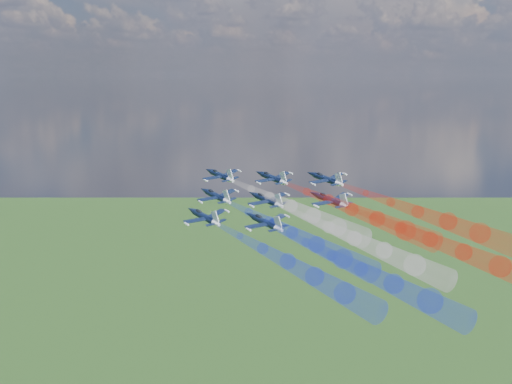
% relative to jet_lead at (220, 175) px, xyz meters
% --- Properties ---
extents(jet_lead, '(17.54, 17.35, 6.81)m').
position_rel_jet_lead_xyz_m(jet_lead, '(0.00, 0.00, 0.00)').
color(jet_lead, black).
extents(trail_lead, '(40.19, 31.64, 10.42)m').
position_rel_jet_lead_xyz_m(trail_lead, '(23.61, -17.12, -3.30)').
color(trail_lead, white).
extents(jet_inner_left, '(17.54, 17.35, 6.81)m').
position_rel_jet_lead_xyz_m(jet_inner_left, '(3.31, -11.55, -3.21)').
color(jet_inner_left, black).
extents(trail_inner_left, '(40.19, 31.64, 10.42)m').
position_rel_jet_lead_xyz_m(trail_inner_left, '(26.92, -28.66, -6.51)').
color(trail_inner_left, '#1B33EB').
extents(jet_inner_right, '(17.54, 17.35, 6.81)m').
position_rel_jet_lead_xyz_m(jet_inner_right, '(13.67, 2.00, -0.29)').
color(jet_inner_right, black).
extents(trail_inner_right, '(40.19, 31.64, 10.42)m').
position_rel_jet_lead_xyz_m(trail_inner_right, '(37.27, -15.12, -3.59)').
color(trail_inner_right, red).
extents(jet_outer_left, '(17.54, 17.35, 6.81)m').
position_rel_jet_lead_xyz_m(jet_outer_left, '(6.13, -26.13, -5.11)').
color(jet_outer_left, black).
extents(trail_outer_left, '(40.19, 31.64, 10.42)m').
position_rel_jet_lead_xyz_m(trail_outer_left, '(29.73, -43.24, -8.41)').
color(trail_outer_left, '#1B33EB').
extents(jet_center_third, '(17.54, 17.35, 6.81)m').
position_rel_jet_lead_xyz_m(jet_center_third, '(16.64, -12.80, -3.12)').
color(jet_center_third, black).
extents(trail_center_third, '(40.19, 31.64, 10.42)m').
position_rel_jet_lead_xyz_m(trail_center_third, '(40.24, -29.91, -6.42)').
color(trail_center_third, white).
extents(jet_outer_right, '(17.54, 17.35, 6.81)m').
position_rel_jet_lead_xyz_m(jet_outer_right, '(28.01, 1.12, 0.30)').
color(jet_outer_right, black).
extents(trail_outer_right, '(40.19, 31.64, 10.42)m').
position_rel_jet_lead_xyz_m(trail_outer_right, '(51.62, -16.00, -3.00)').
color(trail_outer_right, red).
extents(jet_rear_left, '(17.54, 17.35, 6.81)m').
position_rel_jet_lead_xyz_m(jet_rear_left, '(19.71, -24.30, -5.75)').
color(jet_rear_left, black).
extents(trail_rear_left, '(40.19, 31.64, 10.42)m').
position_rel_jet_lead_xyz_m(trail_rear_left, '(43.32, -41.42, -9.05)').
color(trail_rear_left, '#1B33EB').
extents(jet_rear_right, '(17.54, 17.35, 6.81)m').
position_rel_jet_lead_xyz_m(jet_rear_right, '(31.33, -10.42, -2.71)').
color(jet_rear_right, black).
extents(trail_rear_right, '(40.19, 31.64, 10.42)m').
position_rel_jet_lead_xyz_m(trail_rear_right, '(54.93, -27.54, -6.01)').
color(trail_rear_right, red).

